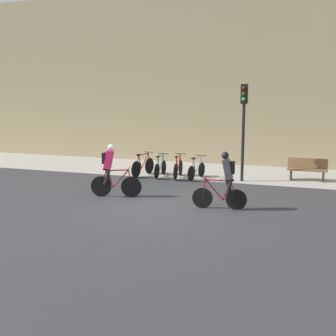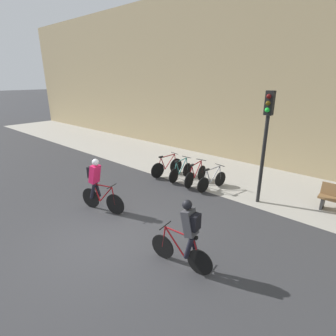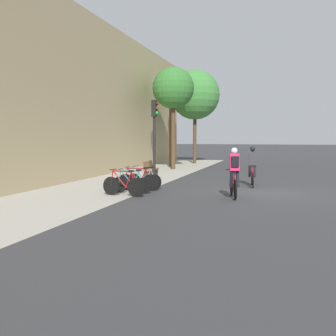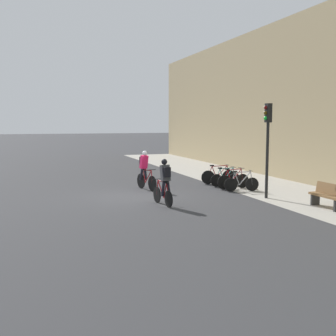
{
  "view_description": "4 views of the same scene",
  "coord_description": "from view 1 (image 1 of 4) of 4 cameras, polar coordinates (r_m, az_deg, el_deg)",
  "views": [
    {
      "loc": [
        4.64,
        -11.67,
        3.37
      ],
      "look_at": [
        0.21,
        1.25,
        1.04
      ],
      "focal_mm": 45.0,
      "sensor_mm": 36.0,
      "label": 1
    },
    {
      "loc": [
        5.27,
        -3.52,
        4.22
      ],
      "look_at": [
        -0.75,
        3.32,
        1.07
      ],
      "focal_mm": 28.0,
      "sensor_mm": 36.0,
      "label": 2
    },
    {
      "loc": [
        -16.47,
        -0.79,
        2.19
      ],
      "look_at": [
        -1.09,
        3.47,
        0.98
      ],
      "focal_mm": 45.0,
      "sensor_mm": 36.0,
      "label": 3
    },
    {
      "loc": [
        16.85,
        -4.28,
        3.09
      ],
      "look_at": [
        0.26,
        1.36,
        1.18
      ],
      "focal_mm": 45.0,
      "sensor_mm": 36.0,
      "label": 4
    }
  ],
  "objects": [
    {
      "name": "parked_bike_0",
      "position": [
        18.12,
        -3.42,
        0.27
      ],
      "size": [
        0.48,
        1.73,
        0.98
      ],
      "color": "black",
      "rests_on": "ground"
    },
    {
      "name": "traffic_light_pole",
      "position": [
        16.87,
        10.21,
        7.09
      ],
      "size": [
        0.26,
        0.3,
        3.84
      ],
      "color": "black",
      "rests_on": "ground"
    },
    {
      "name": "ground",
      "position": [
        13.0,
        -2.67,
        -5.34
      ],
      "size": [
        200.0,
        200.0,
        0.0
      ],
      "primitive_type": "plane",
      "color": "#333335"
    },
    {
      "name": "parked_bike_3",
      "position": [
        17.37,
        3.88,
        -0.24
      ],
      "size": [
        0.46,
        1.59,
        0.94
      ],
      "color": "black",
      "rests_on": "ground"
    },
    {
      "name": "building_facade",
      "position": [
        21.5,
        6.58,
        12.12
      ],
      "size": [
        44.0,
        0.6,
        8.61
      ],
      "primitive_type": "cube",
      "color": "tan",
      "rests_on": "ground"
    },
    {
      "name": "cyclist_pink",
      "position": [
        14.28,
        -7.73,
        -0.17
      ],
      "size": [
        1.7,
        0.59,
        1.79
      ],
      "color": "black",
      "rests_on": "ground"
    },
    {
      "name": "parked_bike_2",
      "position": [
        17.59,
        1.39,
        -0.03
      ],
      "size": [
        0.46,
        1.7,
        0.97
      ],
      "color": "black",
      "rests_on": "ground"
    },
    {
      "name": "parked_bike_1",
      "position": [
        17.84,
        -1.05,
        0.05
      ],
      "size": [
        0.46,
        1.61,
        0.94
      ],
      "color": "black",
      "rests_on": "ground"
    },
    {
      "name": "kerb_strip",
      "position": [
        19.29,
        4.71,
        -0.39
      ],
      "size": [
        44.0,
        4.5,
        0.01
      ],
      "primitive_type": "cube",
      "color": "#A39E93",
      "rests_on": "ground"
    },
    {
      "name": "bench",
      "position": [
        17.9,
        18.35,
        -0.14
      ],
      "size": [
        1.55,
        0.44,
        0.89
      ],
      "color": "brown",
      "rests_on": "ground"
    },
    {
      "name": "cyclist_grey",
      "position": [
        12.68,
        7.79,
        -1.42
      ],
      "size": [
        1.64,
        0.5,
        1.75
      ],
      "color": "black",
      "rests_on": "ground"
    }
  ]
}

